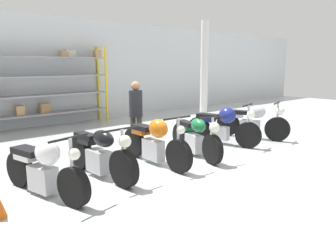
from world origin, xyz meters
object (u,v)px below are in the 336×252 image
motorcycle_blue (223,125)px  motorcycle_orange (155,142)px  motorcycle_silver (253,122)px  person_browsing (136,110)px  motorcycle_white (44,168)px  shelving_rack (34,86)px  motorcycle_black (100,154)px  motorcycle_green (195,137)px

motorcycle_blue → motorcycle_orange: bearing=-100.8°
motorcycle_silver → person_browsing: person_browsing is taller
motorcycle_orange → motorcycle_blue: bearing=94.3°
motorcycle_white → motorcycle_silver: (5.88, 0.18, 0.00)m
motorcycle_blue → motorcycle_silver: (1.18, -0.10, -0.05)m
shelving_rack → motorcycle_black: 5.58m
motorcycle_white → person_browsing: 3.15m
motorcycle_black → motorcycle_green: bearing=83.2°
shelving_rack → motorcycle_blue: (2.76, -5.34, -0.86)m
motorcycle_green → motorcycle_silver: 2.48m
motorcycle_silver → person_browsing: 3.36m
person_browsing → motorcycle_black: bearing=15.0°
motorcycle_green → person_browsing: 1.60m
motorcycle_blue → motorcycle_silver: 1.18m
motorcycle_silver → motorcycle_blue: bearing=-111.4°
motorcycle_white → motorcycle_green: 3.41m
person_browsing → shelving_rack: bearing=-99.3°
motorcycle_blue → person_browsing: size_ratio=1.21×
motorcycle_orange → motorcycle_white: bearing=-85.5°
motorcycle_white → person_browsing: (2.79, 1.38, 0.52)m
motorcycle_orange → motorcycle_green: (1.07, -0.14, -0.03)m
motorcycle_green → motorcycle_blue: motorcycle_blue is taller
motorcycle_silver → motorcycle_green: bearing=-102.5°
motorcycle_silver → person_browsing: (-3.10, 1.20, 0.51)m
shelving_rack → motorcycle_blue: bearing=-62.7°
motorcycle_blue → person_browsing: bearing=-133.9°
motorcycle_black → motorcycle_green: size_ratio=1.05×
motorcycle_white → motorcycle_blue: (4.71, 0.27, 0.06)m
motorcycle_orange → motorcycle_green: size_ratio=1.07×
motorcycle_green → person_browsing: size_ratio=1.21×
motorcycle_orange → person_browsing: bearing=161.4°
motorcycle_green → person_browsing: (-0.62, 1.38, 0.52)m
motorcycle_black → motorcycle_blue: bearing=89.1°
person_browsing → motorcycle_green: bearing=93.8°
motorcycle_blue → motorcycle_black: bearing=-102.4°
motorcycle_green → motorcycle_silver: motorcycle_silver is taller
shelving_rack → motorcycle_silver: 6.77m
motorcycle_orange → motorcycle_green: motorcycle_orange is taller
motorcycle_black → motorcycle_orange: 1.24m
motorcycle_black → motorcycle_orange: size_ratio=0.98×
motorcycle_silver → person_browsing: bearing=-127.9°
shelving_rack → motorcycle_white: shelving_rack is taller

